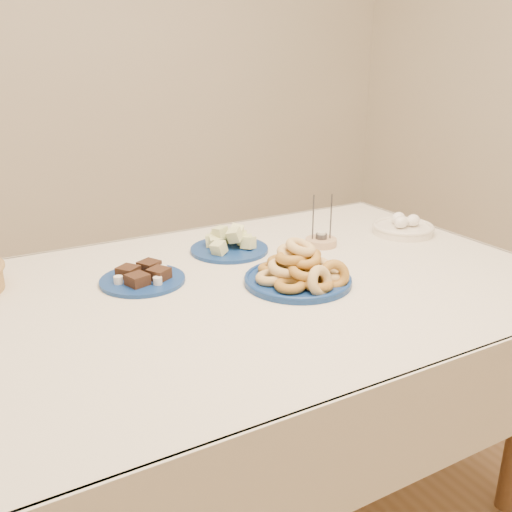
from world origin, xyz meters
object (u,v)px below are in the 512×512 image
at_px(melon_plate, 230,244).
at_px(egg_bowl, 403,227).
at_px(brownie_plate, 143,278).
at_px(candle_holder, 321,241).
at_px(donut_platter, 300,272).
at_px(dining_table, 247,321).

distance_m(melon_plate, egg_bowl, 0.62).
xyz_separation_m(brownie_plate, egg_bowl, (0.93, -0.02, 0.01)).
bearing_deg(candle_holder, brownie_plate, -178.61).
bearing_deg(melon_plate, candle_holder, -19.64).
relative_size(melon_plate, egg_bowl, 1.25).
xyz_separation_m(melon_plate, candle_holder, (0.28, -0.10, -0.01)).
distance_m(brownie_plate, candle_holder, 0.61).
relative_size(donut_platter, brownie_plate, 1.13).
bearing_deg(egg_bowl, candle_holder, 173.91).
relative_size(donut_platter, melon_plate, 1.11).
height_order(donut_platter, brownie_plate, donut_platter).
relative_size(donut_platter, egg_bowl, 1.40).
height_order(melon_plate, candle_holder, candle_holder).
bearing_deg(melon_plate, brownie_plate, -160.40).
distance_m(donut_platter, candle_holder, 0.34).
bearing_deg(egg_bowl, dining_table, -168.47).
bearing_deg(melon_plate, dining_table, -107.79).
xyz_separation_m(donut_platter, candle_holder, (0.24, 0.24, -0.02)).
xyz_separation_m(donut_platter, melon_plate, (-0.04, 0.34, -0.01)).
bearing_deg(donut_platter, dining_table, 154.86).
height_order(dining_table, brownie_plate, brownie_plate).
bearing_deg(candle_holder, egg_bowl, -6.09).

